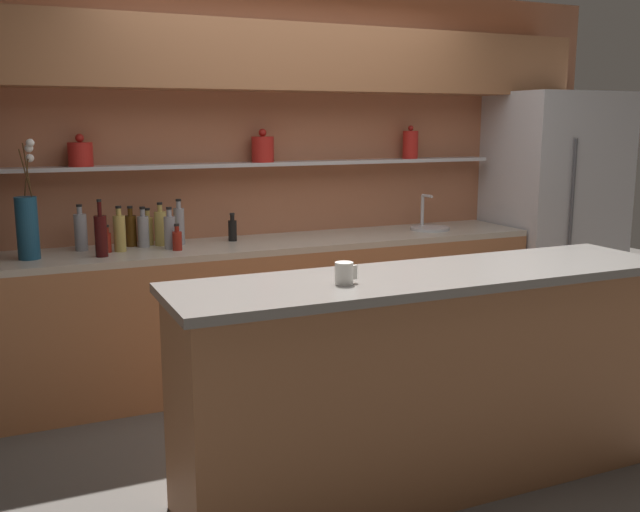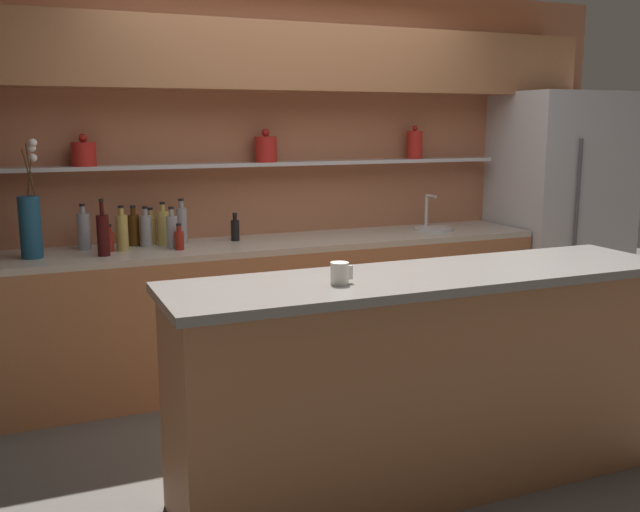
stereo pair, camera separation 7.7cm
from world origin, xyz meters
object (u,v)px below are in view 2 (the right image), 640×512
bottle_spirit_2 (182,225)px  bottle_spirit_8 (172,231)px  refrigerator (559,218)px  flower_vase (30,223)px  coffee_mug (340,273)px  sink_fixture (433,226)px  bottle_spirit_5 (146,230)px  bottle_spirit_10 (151,229)px  bottle_spirit_3 (134,229)px  bottle_sauce_7 (179,239)px  bottle_wine_0 (103,234)px  bottle_spirit_1 (84,231)px  bottle_sauce_9 (109,240)px  bottle_sauce_11 (235,229)px  bottle_spirit_4 (122,232)px  bottle_spirit_6 (163,227)px

bottle_spirit_2 → bottle_spirit_8: bottle_spirit_2 is taller
refrigerator → flower_vase: (-3.77, 0.02, 0.17)m
coffee_mug → sink_fixture: bearing=48.5°
bottle_spirit_5 → bottle_spirit_8: size_ratio=0.98×
bottle_spirit_2 → bottle_spirit_10: size_ratio=1.23×
bottle_spirit_3 → bottle_sauce_7: (0.23, -0.26, -0.04)m
bottle_wine_0 → bottle_spirit_1: 0.27m
bottle_wine_0 → bottle_spirit_5: (0.28, 0.23, -0.02)m
refrigerator → bottle_spirit_2: bearing=176.8°
flower_vase → bottle_sauce_9: bearing=4.9°
refrigerator → bottle_sauce_11: 2.54m
bottle_sauce_7 → bottle_spirit_3: bearing=131.4°
bottle_sauce_9 → coffee_mug: (0.73, -1.72, 0.08)m
bottle_spirit_1 → bottle_spirit_4: bottle_spirit_1 is taller
bottle_spirit_1 → bottle_sauce_9: bottle_spirit_1 is taller
refrigerator → bottle_spirit_8: size_ratio=7.42×
sink_fixture → bottle_sauce_7: sink_fixture is taller
bottle_spirit_6 → coffee_mug: size_ratio=2.79×
sink_fixture → bottle_wine_0: size_ratio=0.85×
flower_vase → bottle_spirit_2: 0.90m
refrigerator → bottle_sauce_7: refrigerator is taller
flower_vase → bottle_sauce_7: flower_vase is taller
bottle_wine_0 → bottle_spirit_3: bearing=53.1°
bottle_sauce_9 → bottle_spirit_4: bearing=1.5°
bottle_spirit_1 → coffee_mug: bottle_spirit_1 is taller
bottle_wine_0 → bottle_spirit_6: bearing=31.5°
bottle_spirit_6 → bottle_sauce_11: size_ratio=1.48×
flower_vase → bottle_sauce_9: (0.43, 0.04, -0.13)m
bottle_spirit_10 → flower_vase: bearing=-163.9°
bottle_spirit_2 → coffee_mug: size_ratio=2.96×
refrigerator → bottle_spirit_1: bearing=177.0°
bottle_spirit_8 → bottle_spirit_10: size_ratio=1.10×
bottle_spirit_4 → bottle_sauce_11: size_ratio=1.49×
bottle_sauce_11 → bottle_sauce_7: bearing=-154.4°
bottle_wine_0 → bottle_spirit_8: bearing=13.5°
bottle_spirit_5 → bottle_spirit_4: bearing=-148.1°
bottle_spirit_6 → bottle_sauce_7: bottle_spirit_6 is taller
bottle_spirit_5 → bottle_spirit_3: bearing=137.7°
bottle_spirit_2 → coffee_mug: bearing=-81.6°
bottle_spirit_2 → bottle_spirit_10: 0.20m
flower_vase → bottle_wine_0: bearing=-13.4°
bottle_spirit_4 → bottle_wine_0: bearing=-133.6°
bottle_spirit_4 → bottle_sauce_9: 0.09m
refrigerator → bottle_spirit_1: refrigerator is taller
bottle_spirit_6 → bottle_spirit_10: size_ratio=1.16×
coffee_mug → flower_vase: bearing=124.5°
bottle_spirit_4 → bottle_spirit_3: bearing=59.7°
bottle_spirit_2 → bottle_spirit_3: (-0.29, 0.05, -0.02)m
bottle_sauce_9 → coffee_mug: bearing=-67.0°
refrigerator → bottle_spirit_5: (-3.11, 0.15, 0.07)m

